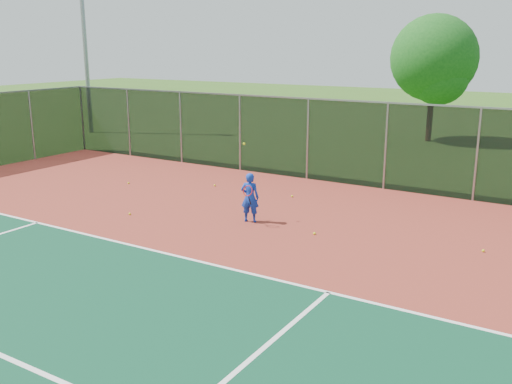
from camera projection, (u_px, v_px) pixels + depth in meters
ground at (155, 330)px, 10.10m from camera, size 120.00×120.00×0.00m
court_apron at (220, 289)px, 11.75m from camera, size 30.00×20.00×0.02m
fence_back at (386, 145)px, 19.62m from camera, size 30.00×0.06×3.03m
tennis_player at (250, 197)px, 16.08m from camera, size 0.60×0.66×2.24m
practice_ball_1 at (483, 251)px, 13.84m from camera, size 0.07×0.07×0.07m
practice_ball_2 at (130, 214)px, 16.88m from camera, size 0.07×0.07×0.07m
practice_ball_3 at (314, 233)px, 15.11m from camera, size 0.07×0.07×0.07m
practice_ball_4 at (129, 183)px, 20.68m from camera, size 0.07×0.07×0.07m
practice_ball_6 at (215, 185)px, 20.33m from camera, size 0.07×0.07×0.07m
practice_ball_7 at (292, 196)px, 18.86m from camera, size 0.07×0.07×0.07m
floodlight_nw at (83, 15)px, 31.64m from camera, size 0.90×0.40×11.52m
tree_back_left at (435, 62)px, 29.07m from camera, size 4.42×4.42×6.49m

